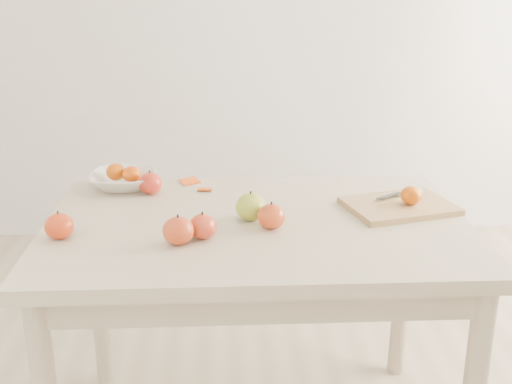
{
  "coord_description": "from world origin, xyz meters",
  "views": [
    {
      "loc": [
        -0.09,
        -1.7,
        1.42
      ],
      "look_at": [
        0.0,
        0.05,
        0.82
      ],
      "focal_mm": 45.0,
      "sensor_mm": 36.0,
      "label": 1
    }
  ],
  "objects": [
    {
      "name": "orange_peel_a",
      "position": [
        -0.21,
        0.36,
        0.75
      ],
      "size": [
        0.07,
        0.07,
        0.01
      ],
      "primitive_type": "cube",
      "rotation": [
        0.21,
        0.0,
        0.56
      ],
      "color": "#ED5110",
      "rests_on": "table"
    },
    {
      "name": "fruit_bowl",
      "position": [
        -0.42,
        0.32,
        0.78
      ],
      "size": [
        0.21,
        0.21,
        0.05
      ],
      "primitive_type": "imported",
      "color": "white",
      "rests_on": "table"
    },
    {
      "name": "apple_red_b",
      "position": [
        -0.15,
        -0.12,
        0.78
      ],
      "size": [
        0.07,
        0.07,
        0.07
      ],
      "primitive_type": "ellipsoid",
      "color": "maroon",
      "rests_on": "table"
    },
    {
      "name": "apple_red_c",
      "position": [
        -0.21,
        -0.15,
        0.79
      ],
      "size": [
        0.08,
        0.08,
        0.07
      ],
      "primitive_type": "ellipsoid",
      "color": "#9E0D05",
      "rests_on": "table"
    },
    {
      "name": "apple_red_e",
      "position": [
        0.04,
        -0.06,
        0.78
      ],
      "size": [
        0.08,
        0.08,
        0.07
      ],
      "primitive_type": "ellipsoid",
      "color": "#921502",
      "rests_on": "table"
    },
    {
      "name": "apple_red_d",
      "position": [
        -0.53,
        -0.1,
        0.78
      ],
      "size": [
        0.08,
        0.08,
        0.07
      ],
      "primitive_type": "ellipsoid",
      "color": "#9D120C",
      "rests_on": "table"
    },
    {
      "name": "apple_red_a",
      "position": [
        -0.33,
        0.25,
        0.78
      ],
      "size": [
        0.08,
        0.08,
        0.07
      ],
      "primitive_type": "ellipsoid",
      "color": "#9F040F",
      "rests_on": "table"
    },
    {
      "name": "apple_green",
      "position": [
        -0.02,
        0.01,
        0.79
      ],
      "size": [
        0.09,
        0.09,
        0.08
      ],
      "primitive_type": "ellipsoid",
      "color": "#6C9414",
      "rests_on": "table"
    },
    {
      "name": "board_tangerine",
      "position": [
        0.46,
        0.07,
        0.8
      ],
      "size": [
        0.06,
        0.06,
        0.05
      ],
      "primitive_type": "ellipsoid",
      "color": "#D55C07",
      "rests_on": "cutting_board"
    },
    {
      "name": "cutting_board",
      "position": [
        0.43,
        0.08,
        0.76
      ],
      "size": [
        0.35,
        0.3,
        0.02
      ],
      "primitive_type": "cube",
      "rotation": [
        0.0,
        0.0,
        0.26
      ],
      "color": "tan",
      "rests_on": "table"
    },
    {
      "name": "bowl_tangerine_far",
      "position": [
        -0.39,
        0.3,
        0.8
      ],
      "size": [
        0.06,
        0.06,
        0.05
      ],
      "primitive_type": "ellipsoid",
      "color": "#E14007",
      "rests_on": "fruit_bowl"
    },
    {
      "name": "paring_knife",
      "position": [
        0.48,
        0.15,
        0.78
      ],
      "size": [
        0.16,
        0.09,
        0.01
      ],
      "color": "silver",
      "rests_on": "cutting_board"
    },
    {
      "name": "bowl_tangerine_near",
      "position": [
        -0.45,
        0.33,
        0.8
      ],
      "size": [
        0.06,
        0.06,
        0.06
      ],
      "primitive_type": "ellipsoid",
      "color": "#D75307",
      "rests_on": "fruit_bowl"
    },
    {
      "name": "table",
      "position": [
        0.0,
        0.0,
        0.65
      ],
      "size": [
        1.2,
        0.8,
        0.75
      ],
      "color": "#C4B294",
      "rests_on": "ground"
    },
    {
      "name": "orange_peel_b",
      "position": [
        -0.16,
        0.28,
        0.75
      ],
      "size": [
        0.05,
        0.04,
        0.01
      ],
      "primitive_type": "cube",
      "rotation": [
        -0.14,
        0.0,
        -0.07
      ],
      "color": "#C9480E",
      "rests_on": "table"
    }
  ]
}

